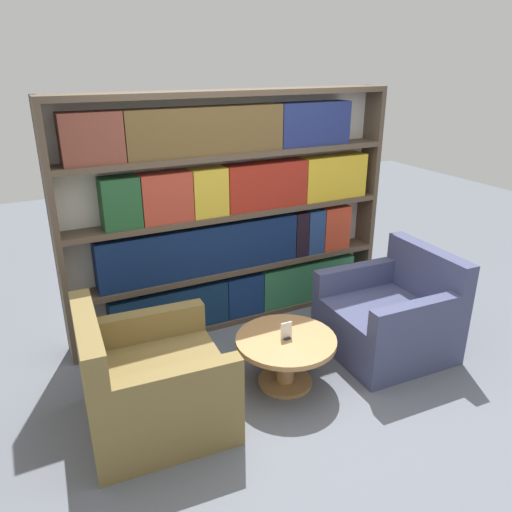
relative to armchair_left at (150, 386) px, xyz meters
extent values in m
plane|color=slate|center=(1.17, -0.16, -0.31)|extent=(14.00, 14.00, 0.00)
cube|color=silver|center=(1.17, 1.27, 0.78)|extent=(3.14, 0.05, 2.18)
cube|color=brown|center=(-0.38, 1.14, 0.78)|extent=(0.05, 0.30, 2.18)
cube|color=brown|center=(2.71, 1.14, 0.78)|extent=(0.05, 0.30, 2.18)
cube|color=brown|center=(1.17, 1.14, -0.28)|extent=(3.04, 0.30, 0.05)
cube|color=brown|center=(1.17, 1.14, 0.24)|extent=(3.04, 0.30, 0.05)
cube|color=brown|center=(1.17, 1.14, 0.78)|extent=(3.04, 0.30, 0.05)
cube|color=brown|center=(1.17, 1.14, 1.33)|extent=(3.04, 0.30, 0.05)
cube|color=brown|center=(1.17, 1.14, 1.84)|extent=(3.04, 0.30, 0.05)
cube|color=#112C4D|center=(0.50, 1.12, -0.05)|extent=(1.10, 0.20, 0.41)
cube|color=navy|center=(1.24, 1.12, -0.05)|extent=(0.38, 0.20, 0.41)
cube|color=#2B6B45|center=(1.98, 1.12, -0.05)|extent=(1.08, 0.20, 0.41)
cube|color=#10234D|center=(0.84, 1.12, 0.49)|extent=(1.90, 0.20, 0.45)
cube|color=black|center=(1.86, 1.12, 0.49)|extent=(0.14, 0.20, 0.45)
cube|color=navy|center=(2.03, 1.12, 0.49)|extent=(0.19, 0.20, 0.45)
cube|color=#BE3D24|center=(2.29, 1.12, 0.49)|extent=(0.30, 0.20, 0.45)
cube|color=#20502B|center=(0.15, 1.12, 1.02)|extent=(0.31, 0.20, 0.42)
cube|color=#AD3C2A|center=(0.53, 1.12, 1.02)|extent=(0.44, 0.20, 0.42)
cube|color=gold|center=(0.92, 1.12, 1.02)|extent=(0.32, 0.20, 0.42)
cube|color=#9F2618|center=(1.49, 1.12, 1.02)|extent=(0.80, 0.20, 0.42)
cube|color=gold|center=(2.25, 1.12, 1.02)|extent=(0.70, 0.20, 0.42)
cube|color=brown|center=(-0.02, 1.12, 1.55)|extent=(0.47, 0.20, 0.39)
cube|color=brown|center=(0.92, 1.12, 1.55)|extent=(1.39, 0.20, 0.39)
cube|color=navy|center=(1.98, 1.12, 1.55)|extent=(0.73, 0.20, 0.39)
cube|color=olive|center=(0.04, 0.00, -0.08)|extent=(1.01, 1.00, 0.44)
cube|color=olive|center=(-0.36, 0.03, 0.37)|extent=(0.20, 0.95, 0.46)
cube|color=olive|center=(0.08, -0.42, 0.25)|extent=(0.82, 0.18, 0.22)
cube|color=olive|center=(0.14, 0.40, 0.25)|extent=(0.82, 0.18, 0.22)
cube|color=#42476B|center=(2.09, 0.00, -0.08)|extent=(0.99, 0.98, 0.44)
cube|color=#42476B|center=(2.50, -0.02, 0.37)|extent=(0.18, 0.94, 0.46)
cube|color=#42476B|center=(2.04, 0.41, 0.25)|extent=(0.81, 0.16, 0.22)
cube|color=#42476B|center=(2.00, -0.41, 0.25)|extent=(0.81, 0.16, 0.22)
cylinder|color=#AD7F4C|center=(1.07, -0.03, -0.12)|extent=(0.14, 0.14, 0.37)
cylinder|color=#AD7F4C|center=(1.07, -0.03, -0.29)|extent=(0.43, 0.43, 0.03)
cylinder|color=#AD7F4C|center=(1.07, -0.03, 0.08)|extent=(0.78, 0.78, 0.04)
cube|color=black|center=(1.07, -0.03, 0.11)|extent=(0.06, 0.06, 0.01)
cube|color=silver|center=(1.07, -0.03, 0.17)|extent=(0.09, 0.01, 0.14)
camera|label=1|loc=(-0.66, -2.90, 2.11)|focal=35.00mm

